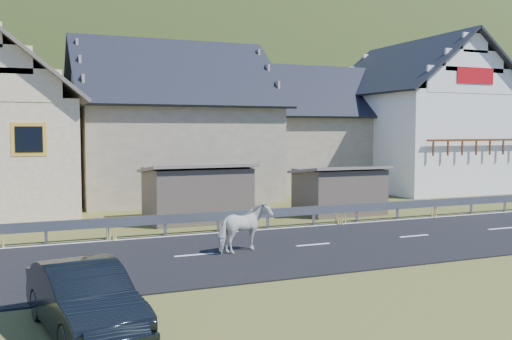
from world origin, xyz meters
name	(u,v)px	position (x,y,z in m)	size (l,w,h in m)	color
ground	(313,246)	(0.00, 0.00, 0.00)	(160.00, 160.00, 0.00)	#42451C
road	(313,245)	(0.00, 0.00, 0.02)	(60.00, 7.00, 0.04)	black
lane_markings	(313,245)	(0.00, 0.00, 0.04)	(60.00, 6.60, 0.01)	silver
guardrail	(268,213)	(0.00, 3.68, 0.56)	(28.10, 0.09, 0.75)	#93969B
shed_left	(197,194)	(-2.00, 6.50, 1.10)	(4.30, 3.30, 2.40)	brown
shed_right	(339,191)	(4.50, 6.00, 1.00)	(3.80, 2.90, 2.20)	brown
house_stone_a	(170,114)	(-1.00, 15.00, 4.63)	(10.80, 9.80, 8.90)	tan
house_stone_b	(313,123)	(9.00, 17.00, 4.24)	(9.80, 8.80, 8.10)	tan
house_white	(417,110)	(15.00, 14.00, 5.06)	(8.80, 10.80, 9.70)	white
mountain	(68,202)	(5.00, 180.00, -20.00)	(440.00, 280.00, 260.00)	#2A3913
horse	(244,228)	(-2.45, -0.15, 0.78)	(1.76, 0.80, 1.49)	silver
car	(85,299)	(-7.66, -5.44, 0.65)	(1.37, 3.93, 1.29)	black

